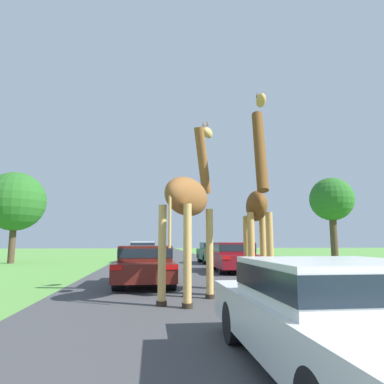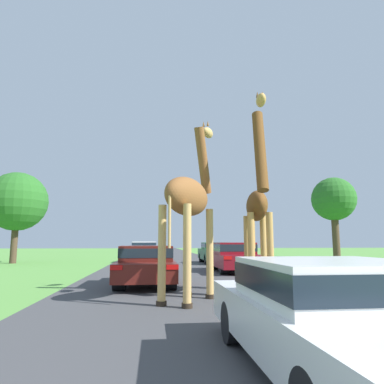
# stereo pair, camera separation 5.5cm
# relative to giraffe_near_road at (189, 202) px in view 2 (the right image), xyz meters

# --- Properties ---
(road) EXTENTS (7.84, 120.00, 0.00)m
(road) POSITION_rel_giraffe_near_road_xyz_m (0.30, 21.10, -2.40)
(road) COLOR #424244
(road) RESTS_ON ground
(giraffe_near_road) EXTENTS (1.80, 2.59, 4.94)m
(giraffe_near_road) POSITION_rel_giraffe_near_road_xyz_m (0.00, 0.00, 0.00)
(giraffe_near_road) COLOR tan
(giraffe_near_road) RESTS_ON ground
(giraffe_companion) EXTENTS (0.95, 2.79, 5.27)m
(giraffe_companion) POSITION_rel_giraffe_near_road_xyz_m (2.01, 0.76, -0.02)
(giraffe_companion) COLOR tan
(giraffe_companion) RESTS_ON ground
(car_lead_maroon) EXTENTS (1.91, 4.38, 1.23)m
(car_lead_maroon) POSITION_rel_giraffe_near_road_xyz_m (1.10, -4.83, -1.75)
(car_lead_maroon) COLOR silver
(car_lead_maroon) RESTS_ON ground
(car_queue_right) EXTENTS (1.84, 4.31, 1.39)m
(car_queue_right) POSITION_rel_giraffe_near_road_xyz_m (3.29, 14.67, -1.66)
(car_queue_right) COLOR #144C28
(car_queue_right) RESTS_ON ground
(car_queue_left) EXTENTS (1.93, 4.45, 1.39)m
(car_queue_left) POSITION_rel_giraffe_near_road_xyz_m (3.02, 8.02, -1.67)
(car_queue_left) COLOR maroon
(car_queue_left) RESTS_ON ground
(car_far_ahead) EXTENTS (1.88, 4.18, 1.29)m
(car_far_ahead) POSITION_rel_giraffe_near_road_xyz_m (-1.11, 3.29, -1.71)
(car_far_ahead) COLOR #561914
(car_far_ahead) RESTS_ON ground
(car_verge_right) EXTENTS (1.78, 4.54, 1.46)m
(car_verge_right) POSITION_rel_giraffe_near_road_xyz_m (-1.51, 15.85, -1.63)
(car_verge_right) COLOR silver
(car_verge_right) RESTS_ON ground
(tree_left_edge) EXTENTS (3.99, 3.99, 7.35)m
(tree_left_edge) POSITION_rel_giraffe_near_road_xyz_m (15.62, 21.22, 2.86)
(tree_left_edge) COLOR #4C3828
(tree_left_edge) RESTS_ON ground
(tree_centre_back) EXTENTS (4.02, 4.02, 6.19)m
(tree_centre_back) POSITION_rel_giraffe_near_road_xyz_m (-10.24, 16.00, 1.75)
(tree_centre_back) COLOR #4C3828
(tree_centre_back) RESTS_ON ground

